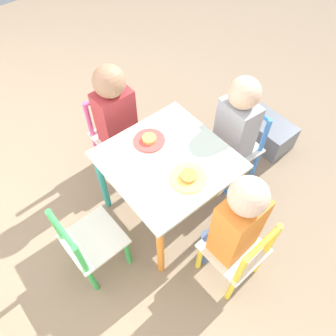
{
  "coord_description": "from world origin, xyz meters",
  "views": [
    {
      "loc": [
        -0.76,
        0.62,
        1.72
      ],
      "look_at": [
        0.0,
        0.0,
        0.41
      ],
      "focal_mm": 35.0,
      "sensor_mm": 36.0,
      "label": 1
    }
  ],
  "objects_px": {
    "chair_yellow": "(237,253)",
    "child_front": "(235,127)",
    "child_left": "(235,223)",
    "plate_right": "(149,140)",
    "kids_table": "(168,168)",
    "plate_left": "(188,177)",
    "chair_blue": "(237,147)",
    "storage_bin": "(266,132)",
    "chair_green": "(90,243)",
    "chair_pink": "(115,135)",
    "child_right": "(116,115)"
  },
  "relations": [
    {
      "from": "plate_left",
      "to": "child_left",
      "type": "bearing_deg",
      "value": -177.28
    },
    {
      "from": "plate_right",
      "to": "plate_left",
      "type": "relative_size",
      "value": 0.92
    },
    {
      "from": "kids_table",
      "to": "chair_green",
      "type": "distance_m",
      "value": 0.52
    },
    {
      "from": "chair_pink",
      "to": "plate_left",
      "type": "xyz_separation_m",
      "value": [
        -0.64,
        -0.01,
        0.25
      ]
    },
    {
      "from": "chair_green",
      "to": "child_front",
      "type": "bearing_deg",
      "value": -92.77
    },
    {
      "from": "child_left",
      "to": "plate_left",
      "type": "xyz_separation_m",
      "value": [
        0.29,
        0.01,
        0.04
      ]
    },
    {
      "from": "chair_green",
      "to": "child_left",
      "type": "xyz_separation_m",
      "value": [
        -0.42,
        -0.51,
        0.21
      ]
    },
    {
      "from": "chair_yellow",
      "to": "chair_blue",
      "type": "xyz_separation_m",
      "value": [
        0.46,
        -0.48,
        0.0
      ]
    },
    {
      "from": "kids_table",
      "to": "chair_blue",
      "type": "xyz_separation_m",
      "value": [
        -0.04,
        -0.49,
        -0.17
      ]
    },
    {
      "from": "child_right",
      "to": "storage_bin",
      "type": "distance_m",
      "value": 1.04
    },
    {
      "from": "chair_pink",
      "to": "plate_right",
      "type": "height_order",
      "value": "plate_right"
    },
    {
      "from": "kids_table",
      "to": "child_front",
      "type": "relative_size",
      "value": 0.76
    },
    {
      "from": "kids_table",
      "to": "child_left",
      "type": "xyz_separation_m",
      "value": [
        -0.44,
        -0.01,
        0.04
      ]
    },
    {
      "from": "child_right",
      "to": "child_left",
      "type": "bearing_deg",
      "value": -89.7
    },
    {
      "from": "chair_pink",
      "to": "chair_yellow",
      "type": "bearing_deg",
      "value": -89.7
    },
    {
      "from": "chair_pink",
      "to": "storage_bin",
      "type": "bearing_deg",
      "value": -30.62
    },
    {
      "from": "child_right",
      "to": "kids_table",
      "type": "bearing_deg",
      "value": -90.0
    },
    {
      "from": "chair_pink",
      "to": "child_left",
      "type": "relative_size",
      "value": 0.65
    },
    {
      "from": "chair_green",
      "to": "plate_left",
      "type": "distance_m",
      "value": 0.57
    },
    {
      "from": "chair_yellow",
      "to": "plate_left",
      "type": "relative_size",
      "value": 2.94
    },
    {
      "from": "child_front",
      "to": "chair_pink",
      "type": "bearing_deg",
      "value": -135.63
    },
    {
      "from": "chair_yellow",
      "to": "plate_right",
      "type": "height_order",
      "value": "plate_right"
    },
    {
      "from": "kids_table",
      "to": "plate_right",
      "type": "xyz_separation_m",
      "value": [
        0.15,
        0.0,
        0.08
      ]
    },
    {
      "from": "plate_right",
      "to": "storage_bin",
      "type": "relative_size",
      "value": 0.46
    },
    {
      "from": "child_front",
      "to": "plate_right",
      "type": "xyz_separation_m",
      "value": [
        0.18,
        0.43,
        0.04
      ]
    },
    {
      "from": "plate_right",
      "to": "plate_left",
      "type": "xyz_separation_m",
      "value": [
        -0.29,
        0.0,
        0.0
      ]
    },
    {
      "from": "chair_yellow",
      "to": "chair_green",
      "type": "height_order",
      "value": "same"
    },
    {
      "from": "chair_pink",
      "to": "storage_bin",
      "type": "xyz_separation_m",
      "value": [
        -0.49,
        -0.87,
        -0.15
      ]
    },
    {
      "from": "chair_green",
      "to": "child_front",
      "type": "xyz_separation_m",
      "value": [
        -0.02,
        -0.93,
        0.2
      ]
    },
    {
      "from": "child_right",
      "to": "chair_green",
      "type": "bearing_deg",
      "value": -138.34
    },
    {
      "from": "chair_green",
      "to": "child_right",
      "type": "relative_size",
      "value": 0.66
    },
    {
      "from": "chair_green",
      "to": "plate_left",
      "type": "relative_size",
      "value": 2.94
    },
    {
      "from": "chair_pink",
      "to": "chair_green",
      "type": "height_order",
      "value": "same"
    },
    {
      "from": "chair_blue",
      "to": "child_right",
      "type": "distance_m",
      "value": 0.72
    },
    {
      "from": "child_right",
      "to": "child_front",
      "type": "bearing_deg",
      "value": -47.74
    },
    {
      "from": "kids_table",
      "to": "chair_yellow",
      "type": "relative_size",
      "value": 1.14
    },
    {
      "from": "chair_pink",
      "to": "chair_blue",
      "type": "bearing_deg",
      "value": -47.71
    },
    {
      "from": "kids_table",
      "to": "storage_bin",
      "type": "height_order",
      "value": "kids_table"
    },
    {
      "from": "kids_table",
      "to": "storage_bin",
      "type": "relative_size",
      "value": 1.69
    },
    {
      "from": "chair_blue",
      "to": "child_front",
      "type": "bearing_deg",
      "value": -90.0
    },
    {
      "from": "chair_yellow",
      "to": "child_front",
      "type": "xyz_separation_m",
      "value": [
        0.46,
        -0.42,
        0.2
      ]
    },
    {
      "from": "plate_right",
      "to": "kids_table",
      "type": "bearing_deg",
      "value": 180.0
    },
    {
      "from": "kids_table",
      "to": "chair_pink",
      "type": "relative_size",
      "value": 1.14
    },
    {
      "from": "child_left",
      "to": "plate_right",
      "type": "height_order",
      "value": "child_left"
    },
    {
      "from": "chair_yellow",
      "to": "child_left",
      "type": "relative_size",
      "value": 0.65
    },
    {
      "from": "chair_blue",
      "to": "plate_left",
      "type": "bearing_deg",
      "value": -73.11
    },
    {
      "from": "child_front",
      "to": "plate_left",
      "type": "bearing_deg",
      "value": -70.9
    },
    {
      "from": "chair_blue",
      "to": "child_left",
      "type": "distance_m",
      "value": 0.66
    },
    {
      "from": "chair_blue",
      "to": "chair_green",
      "type": "xyz_separation_m",
      "value": [
        0.02,
        0.99,
        0.0
      ]
    },
    {
      "from": "kids_table",
      "to": "plate_left",
      "type": "relative_size",
      "value": 3.35
    }
  ]
}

